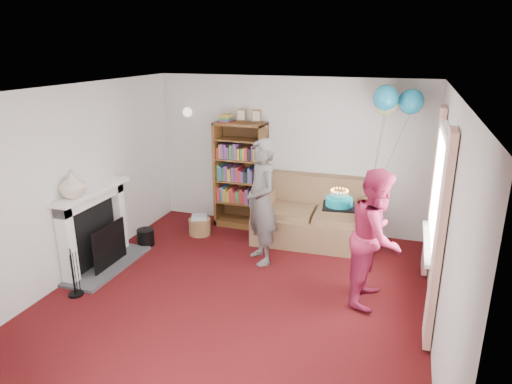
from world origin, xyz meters
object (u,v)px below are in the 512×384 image
(sofa, at_px, (316,218))
(birthday_cake, at_px, (339,202))
(person_striped, at_px, (262,202))
(person_magenta, at_px, (376,237))
(bookcase, at_px, (241,175))

(sofa, relative_size, birthday_cake, 4.78)
(sofa, height_order, person_striped, person_striped)
(person_magenta, height_order, birthday_cake, person_magenta)
(person_magenta, bearing_deg, birthday_cake, 74.24)
(bookcase, relative_size, person_striped, 1.12)
(bookcase, distance_m, birthday_cake, 2.47)
(sofa, height_order, birthday_cake, birthday_cake)
(person_magenta, bearing_deg, person_striped, 77.19)
(person_magenta, bearing_deg, sofa, 39.78)
(sofa, distance_m, person_magenta, 1.93)
(sofa, relative_size, person_magenta, 1.13)
(sofa, xyz_separation_m, birthday_cake, (0.54, -1.37, 0.77))
(bookcase, xyz_separation_m, birthday_cake, (1.87, -1.60, 0.26))
(person_striped, height_order, birthday_cake, person_striped)
(person_striped, bearing_deg, person_magenta, 31.17)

